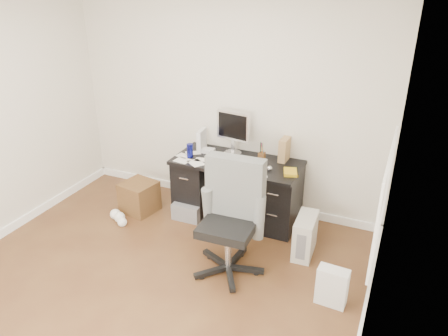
% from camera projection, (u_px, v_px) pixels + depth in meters
% --- Properties ---
extents(ground, '(4.00, 4.00, 0.00)m').
position_uv_depth(ground, '(142.00, 291.00, 4.17)').
color(ground, '#492917').
rests_on(ground, ground).
extents(room_shell, '(4.02, 4.02, 2.71)m').
position_uv_depth(room_shell, '(131.00, 127.00, 3.49)').
color(room_shell, beige).
rests_on(room_shell, ground).
extents(desk, '(1.50, 0.70, 0.75)m').
position_uv_depth(desk, '(237.00, 188.00, 5.27)').
color(desk, black).
rests_on(desk, ground).
extents(loose_papers, '(1.10, 0.60, 0.00)m').
position_uv_depth(loose_papers, '(220.00, 160.00, 5.15)').
color(loose_papers, white).
rests_on(loose_papers, desk).
extents(lcd_monitor, '(0.46, 0.31, 0.54)m').
position_uv_depth(lcd_monitor, '(233.00, 133.00, 5.21)').
color(lcd_monitor, silver).
rests_on(lcd_monitor, desk).
extents(keyboard, '(0.48, 0.20, 0.03)m').
position_uv_depth(keyboard, '(245.00, 167.00, 4.94)').
color(keyboard, black).
rests_on(keyboard, desk).
extents(computer_mouse, '(0.06, 0.06, 0.06)m').
position_uv_depth(computer_mouse, '(270.00, 168.00, 4.86)').
color(computer_mouse, silver).
rests_on(computer_mouse, desk).
extents(travel_mug, '(0.08, 0.08, 0.17)m').
position_uv_depth(travel_mug, '(190.00, 151.00, 5.19)').
color(travel_mug, navy).
rests_on(travel_mug, desk).
extents(white_binder, '(0.13, 0.24, 0.27)m').
position_uv_depth(white_binder, '(202.00, 140.00, 5.37)').
color(white_binder, silver).
rests_on(white_binder, desk).
extents(magazine_file, '(0.12, 0.24, 0.27)m').
position_uv_depth(magazine_file, '(285.00, 149.00, 5.09)').
color(magazine_file, '#A97C52').
rests_on(magazine_file, desk).
extents(pen_cup, '(0.09, 0.09, 0.22)m').
position_uv_depth(pen_cup, '(262.00, 151.00, 5.11)').
color(pen_cup, brown).
rests_on(pen_cup, desk).
extents(yellow_book, '(0.21, 0.23, 0.03)m').
position_uv_depth(yellow_book, '(291.00, 172.00, 4.80)').
color(yellow_book, gold).
rests_on(yellow_book, desk).
extents(paper_remote, '(0.22, 0.18, 0.02)m').
position_uv_depth(paper_remote, '(232.00, 170.00, 4.88)').
color(paper_remote, white).
rests_on(paper_remote, desk).
extents(office_chair, '(0.69, 0.69, 1.18)m').
position_uv_depth(office_chair, '(228.00, 221.00, 4.21)').
color(office_chair, '#565956').
rests_on(office_chair, ground).
extents(pc_tower, '(0.22, 0.45, 0.44)m').
position_uv_depth(pc_tower, '(305.00, 236.00, 4.64)').
color(pc_tower, beige).
rests_on(pc_tower, ground).
extents(shopping_bag, '(0.29, 0.21, 0.37)m').
position_uv_depth(shopping_bag, '(332.00, 287.00, 3.95)').
color(shopping_bag, silver).
rests_on(shopping_bag, ground).
extents(wicker_basket, '(0.45, 0.45, 0.39)m').
position_uv_depth(wicker_basket, '(139.00, 197.00, 5.48)').
color(wicker_basket, '#463015').
rests_on(wicker_basket, ground).
extents(desk_printer, '(0.36, 0.30, 0.21)m').
position_uv_depth(desk_printer, '(189.00, 210.00, 5.37)').
color(desk_printer, slate).
rests_on(desk_printer, ground).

